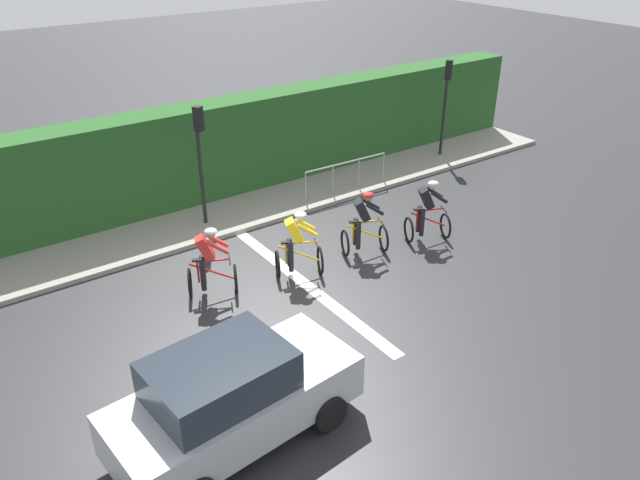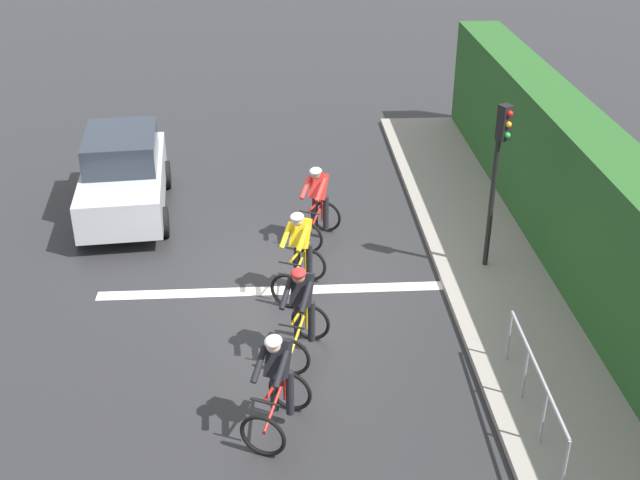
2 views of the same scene
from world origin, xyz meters
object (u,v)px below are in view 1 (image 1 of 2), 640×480
at_px(traffic_light_near_crossing, 200,149).
at_px(traffic_light_far_junction, 446,94).
at_px(cyclist_second, 364,225).
at_px(cyclist_mid, 297,246).
at_px(cyclist_fourth, 209,264).
at_px(pedestrian_railing_kerbside, 346,170).
at_px(car_silver, 232,397).
at_px(cyclist_lead, 427,212).

distance_m(traffic_light_near_crossing, traffic_light_far_junction, 9.09).
relative_size(cyclist_second, cyclist_mid, 1.00).
distance_m(cyclist_mid, cyclist_fourth, 2.08).
bearing_deg(pedestrian_railing_kerbside, car_silver, -47.75).
bearing_deg(traffic_light_near_crossing, cyclist_lead, 46.65).
relative_size(cyclist_lead, traffic_light_near_crossing, 0.50).
relative_size(cyclist_second, car_silver, 0.39).
height_order(cyclist_mid, cyclist_fourth, same).
xyz_separation_m(cyclist_fourth, pedestrian_railing_kerbside, (-2.72, 5.90, -0.03)).
height_order(cyclist_lead, traffic_light_near_crossing, traffic_light_near_crossing).
bearing_deg(cyclist_fourth, cyclist_second, 83.01).
bearing_deg(pedestrian_railing_kerbside, cyclist_fourth, -65.22).
height_order(cyclist_second, car_silver, car_silver).
height_order(cyclist_fourth, traffic_light_near_crossing, traffic_light_near_crossing).
xyz_separation_m(cyclist_fourth, traffic_light_far_junction, (-3.31, 10.54, 1.43)).
height_order(traffic_light_near_crossing, traffic_light_far_junction, same).
distance_m(cyclist_fourth, traffic_light_far_junction, 11.14).
bearing_deg(cyclist_second, car_silver, -57.08).
xyz_separation_m(cyclist_second, car_silver, (3.65, -5.64, 0.08)).
bearing_deg(traffic_light_far_junction, car_silver, -58.59).
bearing_deg(car_silver, traffic_light_near_crossing, 157.02).
distance_m(car_silver, traffic_light_far_junction, 14.36).
bearing_deg(cyclist_mid, traffic_light_near_crossing, -170.88).
relative_size(cyclist_fourth, traffic_light_near_crossing, 0.50).
height_order(cyclist_lead, traffic_light_far_junction, traffic_light_far_junction).
xyz_separation_m(cyclist_mid, traffic_light_far_junction, (-3.75, 8.51, 1.43)).
relative_size(cyclist_lead, cyclist_mid, 1.00).
distance_m(car_silver, pedestrian_railing_kerbside, 10.21).
height_order(cyclist_lead, cyclist_mid, same).
bearing_deg(traffic_light_far_junction, traffic_light_near_crossing, -89.26).
distance_m(cyclist_lead, car_silver, 8.11).
bearing_deg(car_silver, cyclist_mid, 135.08).
xyz_separation_m(cyclist_mid, car_silver, (3.70, -3.69, 0.08)).
bearing_deg(cyclist_second, cyclist_fourth, -96.99).
relative_size(cyclist_lead, traffic_light_far_junction, 0.50).
bearing_deg(pedestrian_railing_kerbside, traffic_light_near_crossing, -96.02).
bearing_deg(traffic_light_near_crossing, car_silver, -22.98).
xyz_separation_m(cyclist_second, cyclist_mid, (-0.05, -1.95, 0.00)).
height_order(cyclist_mid, traffic_light_far_junction, traffic_light_far_junction).
height_order(cyclist_second, cyclist_mid, same).
distance_m(cyclist_mid, car_silver, 5.23).
distance_m(cyclist_second, traffic_light_far_junction, 7.71).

